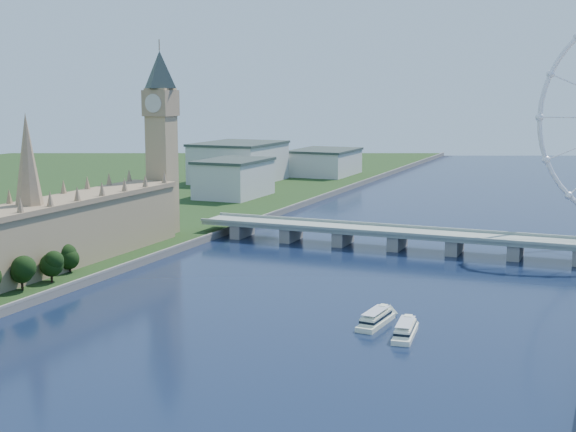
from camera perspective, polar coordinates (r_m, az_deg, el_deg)
The scene contains 6 objects.
parliament_range at distance 364.01m, azimuth -17.78°, elevation -1.57°, with size 24.00×200.00×70.00m.
big_ben at distance 445.97m, azimuth -9.02°, elevation 6.85°, with size 20.02×20.02×110.00m.
westminster_bridge at distance 422.01m, azimuth 7.79°, elevation -1.43°, with size 220.00×22.00×9.50m.
city_skyline at distance 668.00m, azimuth 16.89°, elevation 3.01°, with size 505.00×280.00×32.00m.
tour_boat_near at distance 288.22m, azimuth 6.26°, elevation -7.70°, with size 6.69×26.37×5.79m, color #E8EECA, non-canonical shape.
tour_boat_far at distance 276.72m, azimuth 8.33°, elevation -8.46°, with size 6.51×25.71×5.64m, color white, non-canonical shape.
Camera 1 is at (106.00, -101.30, 82.86)m, focal length 50.00 mm.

